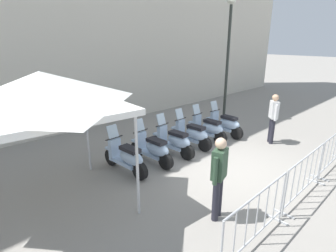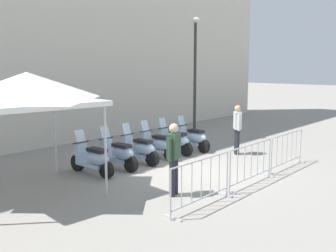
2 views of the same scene
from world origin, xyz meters
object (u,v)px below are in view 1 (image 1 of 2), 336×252
Objects in this scene: motorcycle_1 at (153,149)px; motorcycle_5 at (225,124)px; canopy_tent at (42,92)px; motorcycle_0 at (127,157)px; motorcycle_3 at (192,134)px; motorcycle_2 at (174,141)px; barrier_segment_2 at (334,150)px; motorcycle_4 at (208,128)px; barrier_segment_0 at (256,220)px; street_lamp at (228,49)px; barrier_segment_1 at (305,177)px; officer_near_row_end at (273,116)px; officer_mid_plaza at (219,174)px.

motorcycle_5 is at bearing 4.02° from motorcycle_1.
motorcycle_0 is at bearing 13.20° from canopy_tent.
motorcycle_2 is at bearing -172.45° from motorcycle_3.
motorcycle_1 is 1.77m from motorcycle_3.
motorcycle_5 is 3.64m from barrier_segment_2.
barrier_segment_0 is (-3.13, -4.06, 0.07)m from motorcycle_4.
street_lamp reaches higher than motorcycle_3.
motorcycle_0 is 4.36m from barrier_segment_1.
barrier_segment_1 is (-0.11, -3.78, 0.07)m from motorcycle_3.
motorcycle_4 is at bearing 5.27° from motorcycle_0.
motorcycle_4 is at bearing -151.37° from street_lamp.
motorcycle_2 is 3.74m from barrier_segment_1.
motorcycle_5 reaches higher than barrier_segment_2.
motorcycle_0 is 1.77m from motorcycle_2.
officer_near_row_end is (2.55, 2.33, 0.46)m from barrier_segment_1.
motorcycle_3 and motorcycle_4 have the same top height.
motorcycle_2 is at bearing 5.28° from motorcycle_1.
motorcycle_1 is 2.92m from officer_mid_plaza.
motorcycle_5 is 1.72m from officer_near_row_end.
motorcycle_5 is (0.89, -0.04, 0.00)m from motorcycle_4.
street_lamp reaches higher than motorcycle_1.
motorcycle_0 is at bearing 166.62° from officer_near_row_end.
motorcycle_1 is (0.88, 0.04, 0.00)m from motorcycle_0.
motorcycle_1 is 1.00× the size of officer_mid_plaza.
barrier_segment_1 and barrier_segment_2 have the same top height.
barrier_segment_1 is at bearing -65.23° from motorcycle_1.
motorcycle_1 and motorcycle_2 have the same top height.
motorcycle_4 is at bearing 6.24° from motorcycle_1.
barrier_segment_1 is 0.71× the size of canopy_tent.
motorcycle_4 is at bearing 52.36° from barrier_segment_0.
barrier_segment_2 is at bearing 5.18° from barrier_segment_0.
motorcycle_1 is 0.59× the size of canopy_tent.
officer_mid_plaza reaches higher than motorcycle_5.
motorcycle_0 is 1.00× the size of motorcycle_5.
officer_mid_plaza is (-5.60, -4.51, -2.12)m from street_lamp.
canopy_tent is at bearing -164.86° from street_lamp.
street_lamp reaches higher than officer_near_row_end.
officer_near_row_end is at bearing -108.29° from street_lamp.
motorcycle_4 reaches higher than barrier_segment_2.
motorcycle_0 and motorcycle_3 have the same top height.
motorcycle_5 is 5.69m from barrier_segment_0.
motorcycle_5 is 0.59× the size of canopy_tent.
motorcycle_1 is 3.81m from barrier_segment_0.
motorcycle_1 is 3.53m from motorcycle_5.
barrier_segment_1 is at bearing -34.41° from canopy_tent.
motorcycle_4 is at bearing 177.36° from motorcycle_5.
officer_near_row_end is at bearing -65.38° from motorcycle_5.
officer_near_row_end is (-0.96, -2.92, -2.12)m from street_lamp.
barrier_segment_1 is 2.16m from barrier_segment_2.
officer_near_row_end is (0.68, -1.49, 0.53)m from motorcycle_5.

